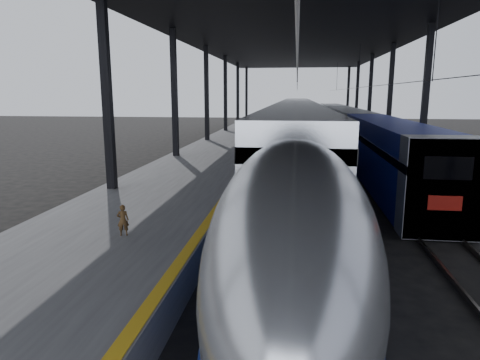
# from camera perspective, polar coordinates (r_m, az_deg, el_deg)

# --- Properties ---
(ground) EXTENTS (160.00, 160.00, 0.00)m
(ground) POSITION_cam_1_polar(r_m,az_deg,el_deg) (13.28, -1.81, -10.65)
(ground) COLOR black
(ground) RESTS_ON ground
(platform) EXTENTS (6.00, 80.00, 1.00)m
(platform) POSITION_cam_1_polar(r_m,az_deg,el_deg) (32.92, -2.22, 3.56)
(platform) COLOR #4C4C4F
(platform) RESTS_ON ground
(yellow_strip) EXTENTS (0.30, 80.00, 0.01)m
(yellow_strip) POSITION_cam_1_polar(r_m,az_deg,el_deg) (32.51, 2.65, 4.35)
(yellow_strip) COLOR gold
(yellow_strip) RESTS_ON platform
(rails) EXTENTS (6.52, 80.00, 0.16)m
(rails) POSITION_cam_1_polar(r_m,az_deg,el_deg) (32.61, 11.79, 2.51)
(rails) COLOR slate
(rails) RESTS_ON ground
(canopy) EXTENTS (18.00, 75.00, 9.47)m
(canopy) POSITION_cam_1_polar(r_m,az_deg,el_deg) (32.41, 7.63, 18.62)
(canopy) COLOR black
(canopy) RESTS_ON ground
(tgv_train) EXTENTS (3.04, 65.20, 4.36)m
(tgv_train) POSITION_cam_1_polar(r_m,az_deg,el_deg) (34.94, 7.49, 6.46)
(tgv_train) COLOR #AFB1B6
(tgv_train) RESTS_ON ground
(second_train) EXTENTS (2.60, 56.05, 3.57)m
(second_train) POSITION_cam_1_polar(r_m,az_deg,el_deg) (42.33, 14.34, 6.75)
(second_train) COLOR navy
(second_train) RESTS_ON ground
(child) EXTENTS (0.38, 0.31, 0.91)m
(child) POSITION_cam_1_polar(r_m,az_deg,el_deg) (12.69, -15.34, -5.18)
(child) COLOR #4E341A
(child) RESTS_ON platform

